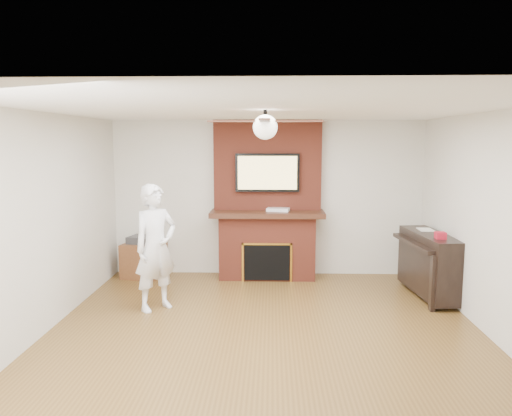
{
  "coord_description": "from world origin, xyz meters",
  "views": [
    {
      "loc": [
        0.08,
        -5.29,
        2.18
      ],
      "look_at": [
        -0.13,
        0.9,
        1.34
      ],
      "focal_mm": 35.0,
      "sensor_mm": 36.0,
      "label": 1
    }
  ],
  "objects_px": {
    "fireplace": "(267,216)",
    "piano": "(429,263)",
    "side_table": "(144,258)",
    "person": "(156,247)"
  },
  "relations": [
    {
      "from": "piano",
      "to": "side_table",
      "type": "bearing_deg",
      "value": 162.03
    },
    {
      "from": "fireplace",
      "to": "person",
      "type": "distance_m",
      "value": 2.16
    },
    {
      "from": "side_table",
      "to": "person",
      "type": "bearing_deg",
      "value": -55.99
    },
    {
      "from": "fireplace",
      "to": "piano",
      "type": "xyz_separation_m",
      "value": [
        2.28,
        -0.96,
        -0.51
      ]
    },
    {
      "from": "person",
      "to": "side_table",
      "type": "relative_size",
      "value": 2.36
    },
    {
      "from": "side_table",
      "to": "piano",
      "type": "distance_m",
      "value": 4.36
    },
    {
      "from": "side_table",
      "to": "piano",
      "type": "bearing_deg",
      "value": 2.05
    },
    {
      "from": "person",
      "to": "side_table",
      "type": "distance_m",
      "value": 1.73
    },
    {
      "from": "fireplace",
      "to": "piano",
      "type": "relative_size",
      "value": 1.77
    },
    {
      "from": "person",
      "to": "side_table",
      "type": "height_order",
      "value": "person"
    }
  ]
}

